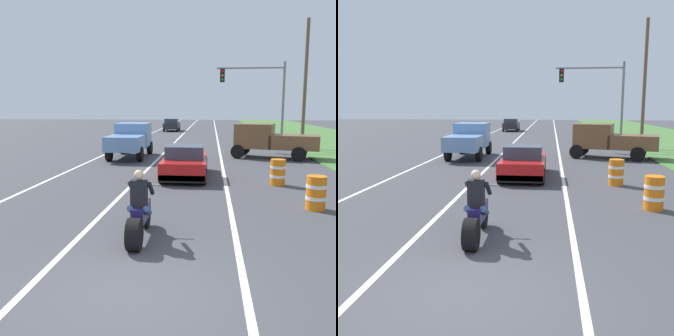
% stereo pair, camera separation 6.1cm
% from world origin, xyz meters
% --- Properties ---
extents(ground_plane, '(160.00, 160.00, 0.00)m').
position_xyz_m(ground_plane, '(0.00, 0.00, 0.00)').
color(ground_plane, '#424247').
extents(lane_stripe_left_solid, '(0.14, 120.00, 0.01)m').
position_xyz_m(lane_stripe_left_solid, '(-5.40, 20.00, 0.00)').
color(lane_stripe_left_solid, white).
rests_on(lane_stripe_left_solid, ground).
extents(lane_stripe_right_solid, '(0.14, 120.00, 0.01)m').
position_xyz_m(lane_stripe_right_solid, '(1.80, 20.00, 0.00)').
color(lane_stripe_right_solid, white).
rests_on(lane_stripe_right_solid, ground).
extents(lane_stripe_centre_dashed, '(0.14, 120.00, 0.01)m').
position_xyz_m(lane_stripe_centre_dashed, '(-1.80, 20.00, 0.00)').
color(lane_stripe_centre_dashed, white).
rests_on(lane_stripe_centre_dashed, ground).
extents(motorcycle_with_rider, '(0.70, 2.21, 1.62)m').
position_xyz_m(motorcycle_with_rider, '(-0.37, 2.47, 0.59)').
color(motorcycle_with_rider, black).
rests_on(motorcycle_with_rider, ground).
extents(sports_car_red, '(1.84, 4.30, 1.37)m').
position_xyz_m(sports_car_red, '(0.12, 10.48, 0.63)').
color(sports_car_red, red).
rests_on(sports_car_red, ground).
extents(pickup_truck_left_lane_light_blue, '(2.02, 4.80, 1.98)m').
position_xyz_m(pickup_truck_left_lane_light_blue, '(-3.51, 16.47, 1.11)').
color(pickup_truck_left_lane_light_blue, '#6B93C6').
rests_on(pickup_truck_left_lane_light_blue, ground).
extents(pickup_truck_right_shoulder_brown, '(5.14, 3.14, 1.98)m').
position_xyz_m(pickup_truck_right_shoulder_brown, '(4.65, 17.04, 1.11)').
color(pickup_truck_right_shoulder_brown, brown).
rests_on(pickup_truck_right_shoulder_brown, ground).
extents(traffic_light_mast_near, '(4.69, 0.34, 6.00)m').
position_xyz_m(traffic_light_mast_near, '(4.67, 21.92, 4.00)').
color(traffic_light_mast_near, gray).
rests_on(traffic_light_mast_near, ground).
extents(utility_pole_roadside, '(0.24, 0.24, 8.87)m').
position_xyz_m(utility_pole_roadside, '(7.61, 22.29, 4.43)').
color(utility_pole_roadside, brown).
rests_on(utility_pole_roadside, ground).
extents(construction_barrel_nearest, '(0.58, 0.58, 1.00)m').
position_xyz_m(construction_barrel_nearest, '(4.27, 5.64, 0.50)').
color(construction_barrel_nearest, orange).
rests_on(construction_barrel_nearest, ground).
extents(construction_barrel_mid, '(0.58, 0.58, 1.00)m').
position_xyz_m(construction_barrel_mid, '(3.76, 9.13, 0.50)').
color(construction_barrel_mid, orange).
rests_on(construction_barrel_mid, ground).
extents(distant_car_far_ahead, '(1.80, 4.00, 1.50)m').
position_xyz_m(distant_car_far_ahead, '(-3.54, 40.97, 0.77)').
color(distant_car_far_ahead, '#262628').
rests_on(distant_car_far_ahead, ground).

